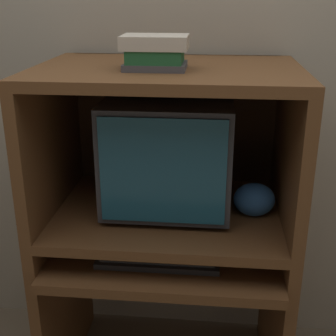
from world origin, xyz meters
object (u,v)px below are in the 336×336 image
at_px(keyboard, 159,257).
at_px(book_stack, 155,52).
at_px(crt_monitor, 170,151).
at_px(mouse, 242,258).
at_px(snack_bag, 254,199).

relative_size(keyboard, book_stack, 2.04).
height_order(crt_monitor, keyboard, crt_monitor).
relative_size(keyboard, mouse, 6.08).
distance_m(keyboard, book_stack, 0.71).
xyz_separation_m(keyboard, mouse, (0.29, 0.02, 0.00)).
bearing_deg(mouse, keyboard, -176.40).
relative_size(crt_monitor, snack_bag, 3.10).
xyz_separation_m(keyboard, book_stack, (-0.02, 0.09, 0.70)).
bearing_deg(book_stack, snack_bag, 8.80).
distance_m(snack_bag, book_stack, 0.64).
bearing_deg(keyboard, book_stack, 100.24).
height_order(crt_monitor, mouse, crt_monitor).
bearing_deg(book_stack, keyboard, -79.76).
bearing_deg(snack_bag, keyboard, -156.23).
xyz_separation_m(crt_monitor, mouse, (0.27, -0.20, -0.32)).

